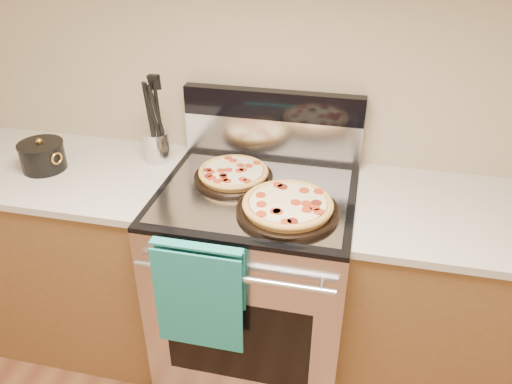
% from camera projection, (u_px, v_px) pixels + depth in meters
% --- Properties ---
extents(wall_back, '(4.00, 0.00, 4.00)m').
position_uv_depth(wall_back, '(276.00, 56.00, 2.00)').
color(wall_back, tan).
rests_on(wall_back, ground).
extents(range_body, '(0.76, 0.68, 0.90)m').
position_uv_depth(range_body, '(256.00, 284.00, 2.17)').
color(range_body, '#B7B7BC').
rests_on(range_body, ground).
extents(oven_window, '(0.56, 0.01, 0.40)m').
position_uv_depth(oven_window, '(237.00, 342.00, 1.89)').
color(oven_window, black).
rests_on(oven_window, range_body).
extents(cooktop, '(0.76, 0.68, 0.02)m').
position_uv_depth(cooktop, '(256.00, 194.00, 1.94)').
color(cooktop, black).
rests_on(cooktop, range_body).
extents(backsplash_lower, '(0.76, 0.06, 0.18)m').
position_uv_depth(backsplash_lower, '(272.00, 138.00, 2.14)').
color(backsplash_lower, silver).
rests_on(backsplash_lower, cooktop).
extents(backsplash_upper, '(0.76, 0.06, 0.12)m').
position_uv_depth(backsplash_upper, '(273.00, 105.00, 2.07)').
color(backsplash_upper, black).
rests_on(backsplash_upper, backsplash_lower).
extents(oven_handle, '(0.70, 0.03, 0.03)m').
position_uv_depth(oven_handle, '(232.00, 277.00, 1.68)').
color(oven_handle, silver).
rests_on(oven_handle, range_body).
extents(dish_towel, '(0.32, 0.05, 0.42)m').
position_uv_depth(dish_towel, '(200.00, 294.00, 1.75)').
color(dish_towel, teal).
rests_on(dish_towel, oven_handle).
extents(foil_sheet, '(0.70, 0.55, 0.01)m').
position_uv_depth(foil_sheet, '(255.00, 195.00, 1.90)').
color(foil_sheet, gray).
rests_on(foil_sheet, cooktop).
extents(cabinet_left, '(1.00, 0.62, 0.88)m').
position_uv_depth(cabinet_left, '(77.00, 254.00, 2.37)').
color(cabinet_left, brown).
rests_on(cabinet_left, ground).
extents(countertop_left, '(1.02, 0.64, 0.03)m').
position_uv_depth(countertop_left, '(58.00, 170.00, 2.14)').
color(countertop_left, '#B9B3A6').
rests_on(countertop_left, cabinet_left).
extents(cabinet_right, '(1.00, 0.62, 0.88)m').
position_uv_depth(cabinet_right, '(468.00, 313.00, 2.03)').
color(cabinet_right, brown).
rests_on(cabinet_right, ground).
extents(countertop_right, '(1.02, 0.64, 0.03)m').
position_uv_depth(countertop_right, '(495.00, 221.00, 1.80)').
color(countertop_right, '#B9B3A6').
rests_on(countertop_right, cabinet_right).
extents(pepperoni_pizza_back, '(0.41, 0.41, 0.04)m').
position_uv_depth(pepperoni_pizza_back, '(233.00, 174.00, 2.00)').
color(pepperoni_pizza_back, '#C2803B').
rests_on(pepperoni_pizza_back, foil_sheet).
extents(pepperoni_pizza_front, '(0.42, 0.42, 0.05)m').
position_uv_depth(pepperoni_pizza_front, '(288.00, 206.00, 1.78)').
color(pepperoni_pizza_front, '#C2803B').
rests_on(pepperoni_pizza_front, foil_sheet).
extents(utensil_crock, '(0.11, 0.11, 0.13)m').
position_uv_depth(utensil_crock, '(157.00, 146.00, 2.15)').
color(utensil_crock, silver).
rests_on(utensil_crock, countertop_left).
extents(saucepan, '(0.23, 0.23, 0.11)m').
position_uv_depth(saucepan, '(43.00, 157.00, 2.09)').
color(saucepan, black).
rests_on(saucepan, countertop_left).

